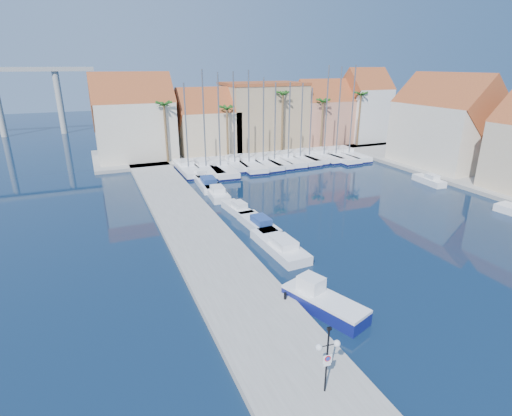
% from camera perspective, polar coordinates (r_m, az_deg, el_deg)
% --- Properties ---
extents(ground, '(260.00, 260.00, 0.00)m').
position_cam_1_polar(ground, '(30.57, 15.31, -10.45)').
color(ground, '#081A32').
rests_on(ground, ground).
extents(quay_west, '(6.00, 77.00, 0.50)m').
position_cam_1_polar(quay_west, '(37.81, -8.53, -3.43)').
color(quay_west, gray).
rests_on(quay_west, ground).
extents(shore_north, '(54.00, 16.00, 0.50)m').
position_cam_1_polar(shore_north, '(74.99, -1.15, 8.49)').
color(shore_north, gray).
rests_on(shore_north, ground).
extents(shore_east, '(12.00, 60.00, 0.50)m').
position_cam_1_polar(shore_east, '(62.32, 30.53, 3.33)').
color(shore_east, gray).
rests_on(shore_east, ground).
extents(lamp_post, '(1.22, 0.41, 3.61)m').
position_cam_1_polar(lamp_post, '(19.47, 10.20, -19.33)').
color(lamp_post, black).
rests_on(lamp_post, quay_west).
extents(bollard, '(0.19, 0.19, 0.47)m').
position_cam_1_polar(bollard, '(26.89, 4.19, -12.40)').
color(bollard, black).
rests_on(bollard, quay_west).
extents(fishing_boat, '(3.80, 6.11, 2.03)m').
position_cam_1_polar(fishing_boat, '(26.76, 9.46, -12.98)').
color(fishing_boat, navy).
rests_on(fishing_boat, ground).
extents(motorboat_west_0, '(2.57, 7.16, 1.40)m').
position_cam_1_polar(motorboat_west_0, '(34.18, 3.44, -5.38)').
color(motorboat_west_0, white).
rests_on(motorboat_west_0, ground).
extents(motorboat_west_1, '(2.24, 6.19, 1.40)m').
position_cam_1_polar(motorboat_west_1, '(38.63, 0.38, -2.27)').
color(motorboat_west_1, white).
rests_on(motorboat_west_1, ground).
extents(motorboat_west_2, '(2.07, 5.14, 1.40)m').
position_cam_1_polar(motorboat_west_2, '(42.67, -2.63, -0.10)').
color(motorboat_west_2, white).
rests_on(motorboat_west_2, ground).
extents(motorboat_west_3, '(2.45, 6.37, 1.40)m').
position_cam_1_polar(motorboat_west_3, '(48.32, -5.65, 2.24)').
color(motorboat_west_3, white).
rests_on(motorboat_west_3, ground).
extents(motorboat_west_4, '(2.87, 7.50, 1.40)m').
position_cam_1_polar(motorboat_west_4, '(52.36, -6.94, 3.59)').
color(motorboat_west_4, white).
rests_on(motorboat_west_4, ground).
extents(motorboat_west_5, '(1.66, 5.17, 1.40)m').
position_cam_1_polar(motorboat_west_5, '(56.31, -8.11, 4.70)').
color(motorboat_west_5, white).
rests_on(motorboat_west_5, ground).
extents(motorboat_east_1, '(1.94, 4.98, 1.40)m').
position_cam_1_polar(motorboat_east_1, '(58.01, 23.53, 3.67)').
color(motorboat_east_1, white).
rests_on(motorboat_east_1, ground).
extents(sailboat_0, '(2.67, 10.02, 12.69)m').
position_cam_1_polar(sailboat_0, '(59.92, -9.74, 5.61)').
color(sailboat_0, white).
rests_on(sailboat_0, ground).
extents(sailboat_1, '(3.12, 11.09, 14.44)m').
position_cam_1_polar(sailboat_1, '(60.00, -7.32, 5.76)').
color(sailboat_1, white).
rests_on(sailboat_1, ground).
extents(sailboat_2, '(3.99, 12.02, 14.05)m').
position_cam_1_polar(sailboat_2, '(60.00, -5.25, 5.82)').
color(sailboat_2, white).
rests_on(sailboat_2, ground).
extents(sailboat_3, '(2.74, 8.70, 14.10)m').
position_cam_1_polar(sailboat_3, '(61.99, -3.18, 6.40)').
color(sailboat_3, white).
rests_on(sailboat_3, ground).
extents(sailboat_4, '(3.69, 11.34, 14.31)m').
position_cam_1_polar(sailboat_4, '(62.12, -1.19, 6.40)').
color(sailboat_4, white).
rests_on(sailboat_4, ground).
extents(sailboat_5, '(3.23, 10.29, 13.27)m').
position_cam_1_polar(sailboat_5, '(62.82, 0.79, 6.56)').
color(sailboat_5, white).
rests_on(sailboat_5, ground).
extents(sailboat_6, '(2.78, 9.95, 12.55)m').
position_cam_1_polar(sailboat_6, '(63.84, 2.44, 6.76)').
color(sailboat_6, white).
rests_on(sailboat_6, ground).
extents(sailboat_7, '(3.24, 10.09, 12.54)m').
position_cam_1_polar(sailboat_7, '(65.01, 4.41, 6.95)').
color(sailboat_7, white).
rests_on(sailboat_7, ground).
extents(sailboat_8, '(3.43, 10.18, 12.34)m').
position_cam_1_polar(sailboat_8, '(66.21, 6.05, 7.14)').
color(sailboat_8, white).
rests_on(sailboat_8, ground).
extents(sailboat_9, '(2.79, 9.75, 11.61)m').
position_cam_1_polar(sailboat_9, '(67.36, 7.38, 7.30)').
color(sailboat_9, white).
rests_on(sailboat_9, ground).
extents(sailboat_10, '(3.00, 9.34, 14.93)m').
position_cam_1_polar(sailboat_10, '(68.25, 9.40, 7.41)').
color(sailboat_10, white).
rests_on(sailboat_10, ground).
extents(sailboat_11, '(3.58, 11.46, 14.71)m').
position_cam_1_polar(sailboat_11, '(68.93, 11.00, 7.40)').
color(sailboat_11, white).
rests_on(sailboat_11, ground).
extents(sailboat_12, '(3.32, 10.85, 14.99)m').
position_cam_1_polar(sailboat_12, '(70.52, 12.84, 7.56)').
color(sailboat_12, white).
rests_on(sailboat_12, ground).
extents(building_0, '(12.30, 9.00, 13.50)m').
position_cam_1_polar(building_0, '(68.23, -17.01, 11.85)').
color(building_0, beige).
rests_on(building_0, shore_north).
extents(building_1, '(10.30, 8.00, 11.00)m').
position_cam_1_polar(building_1, '(70.66, -7.03, 11.79)').
color(building_1, beige).
rests_on(building_1, shore_north).
extents(building_2, '(14.20, 10.20, 11.50)m').
position_cam_1_polar(building_2, '(75.19, 1.00, 13.16)').
color(building_2, tan).
rests_on(building_2, shore_north).
extents(building_3, '(10.30, 8.00, 12.00)m').
position_cam_1_polar(building_3, '(79.96, 9.40, 13.02)').
color(building_3, tan).
rests_on(building_3, shore_north).
extents(building_4, '(8.30, 8.00, 14.00)m').
position_cam_1_polar(building_4, '(84.15, 15.18, 13.70)').
color(building_4, silver).
rests_on(building_4, shore_north).
extents(building_6, '(9.00, 14.30, 13.50)m').
position_cam_1_polar(building_6, '(66.74, 25.37, 10.66)').
color(building_6, beige).
rests_on(building_6, shore_east).
extents(palm_0, '(2.60, 2.60, 10.15)m').
position_cam_1_polar(palm_0, '(63.58, -13.02, 13.99)').
color(palm_0, brown).
rests_on(palm_0, shore_north).
extents(palm_1, '(2.60, 2.60, 9.15)m').
position_cam_1_polar(palm_1, '(66.17, -4.18, 13.82)').
color(palm_1, brown).
rests_on(palm_1, shore_north).
extents(palm_2, '(2.60, 2.60, 11.15)m').
position_cam_1_polar(palm_2, '(69.85, 3.86, 15.70)').
color(palm_2, brown).
rests_on(palm_2, shore_north).
extents(palm_3, '(2.60, 2.60, 9.65)m').
position_cam_1_polar(palm_3, '(73.88, 9.58, 14.61)').
color(palm_3, brown).
rests_on(palm_3, shore_north).
extents(palm_4, '(2.60, 2.60, 10.65)m').
position_cam_1_polar(palm_4, '(78.34, 14.77, 15.23)').
color(palm_4, brown).
rests_on(palm_4, shore_north).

